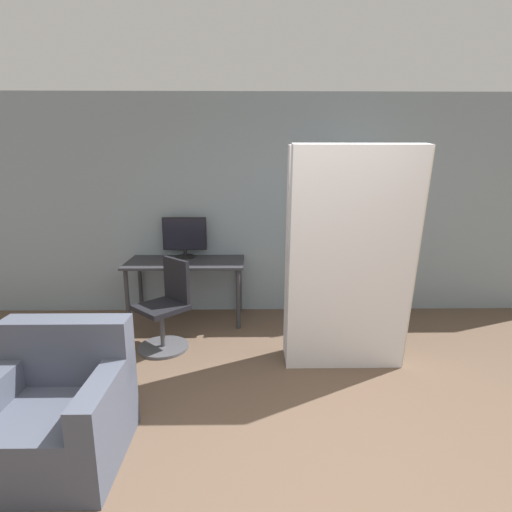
{
  "coord_description": "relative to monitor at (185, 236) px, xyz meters",
  "views": [
    {
      "loc": [
        -0.29,
        -1.8,
        1.87
      ],
      "look_at": [
        -0.24,
        1.74,
        1.05
      ],
      "focal_mm": 28.0,
      "sensor_mm": 36.0,
      "label": 1
    }
  ],
  "objects": [
    {
      "name": "mattress_near",
      "position": [
        1.69,
        -1.47,
        0.01
      ],
      "size": [
        1.09,
        0.42,
        2.04
      ],
      "color": "silver",
      "rests_on": "ground"
    },
    {
      "name": "monitor",
      "position": [
        0.0,
        0.0,
        0.0
      ],
      "size": [
        0.54,
        0.23,
        0.5
      ],
      "color": "black",
      "rests_on": "desk"
    },
    {
      "name": "bookshelf",
      "position": [
        2.03,
        0.01,
        0.0
      ],
      "size": [
        0.76,
        0.31,
        2.01
      ],
      "color": "beige",
      "rests_on": "ground"
    },
    {
      "name": "armchair",
      "position": [
        -0.44,
        -2.54,
        -0.69
      ],
      "size": [
        0.85,
        0.8,
        0.85
      ],
      "color": "#474C5B",
      "rests_on": "ground"
    },
    {
      "name": "office_chair",
      "position": [
        -0.06,
        -0.96,
        -0.63
      ],
      "size": [
        0.62,
        0.62,
        0.92
      ],
      "color": "#4C4C51",
      "rests_on": "ground"
    },
    {
      "name": "desk",
      "position": [
        0.03,
        -0.21,
        -0.36
      ],
      "size": [
        1.39,
        0.67,
        0.74
      ],
      "color": "#2D2D33",
      "rests_on": "ground"
    },
    {
      "name": "wall_back",
      "position": [
        1.1,
        0.16,
        0.34
      ],
      "size": [
        8.0,
        0.06,
        2.7
      ],
      "color": "gray",
      "rests_on": "ground"
    },
    {
      "name": "mattress_far",
      "position": [
        1.69,
        -1.22,
        0.01
      ],
      "size": [
        1.09,
        0.34,
        2.04
      ],
      "color": "silver",
      "rests_on": "ground"
    }
  ]
}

